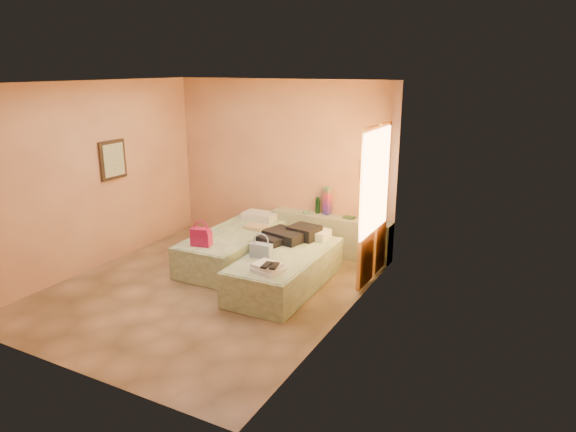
% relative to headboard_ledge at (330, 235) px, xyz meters
% --- Properties ---
extents(ground, '(4.50, 4.50, 0.00)m').
position_rel_headboard_ledge_xyz_m(ground, '(-0.98, -2.10, -0.33)').
color(ground, '#9D7F5E').
rests_on(ground, ground).
extents(room_walls, '(4.02, 4.51, 2.81)m').
position_rel_headboard_ledge_xyz_m(room_walls, '(-0.77, -1.53, 1.46)').
color(room_walls, tan).
rests_on(room_walls, ground).
extents(headboard_ledge, '(2.05, 0.30, 0.65)m').
position_rel_headboard_ledge_xyz_m(headboard_ledge, '(0.00, 0.00, 0.00)').
color(headboard_ledge, '#9CA889').
rests_on(headboard_ledge, ground).
extents(bed_left, '(0.94, 2.02, 0.50)m').
position_rel_headboard_ledge_xyz_m(bed_left, '(-1.18, -1.05, -0.08)').
color(bed_left, beige).
rests_on(bed_left, ground).
extents(bed_right, '(0.94, 2.02, 0.50)m').
position_rel_headboard_ledge_xyz_m(bed_right, '(-0.02, -1.49, -0.08)').
color(bed_right, beige).
rests_on(bed_right, ground).
extents(water_bottle, '(0.09, 0.09, 0.27)m').
position_rel_headboard_ledge_xyz_m(water_bottle, '(-0.26, 0.07, 0.46)').
color(water_bottle, '#14381F').
rests_on(water_bottle, headboard_ledge).
extents(rainbow_box, '(0.13, 0.13, 0.45)m').
position_rel_headboard_ledge_xyz_m(rainbow_box, '(-0.09, 0.08, 0.55)').
color(rainbow_box, '#B3164B').
rests_on(rainbow_box, headboard_ledge).
extents(small_dish, '(0.16, 0.16, 0.03)m').
position_rel_headboard_ledge_xyz_m(small_dish, '(-0.42, -0.02, 0.34)').
color(small_dish, '#4F9171').
rests_on(small_dish, headboard_ledge).
extents(green_book, '(0.18, 0.14, 0.03)m').
position_rel_headboard_ledge_xyz_m(green_book, '(0.31, 0.03, 0.34)').
color(green_book, '#284B31').
rests_on(green_book, headboard_ledge).
extents(flower_vase, '(0.26, 0.26, 0.26)m').
position_rel_headboard_ledge_xyz_m(flower_vase, '(0.72, 0.00, 0.45)').
color(flower_vase, white).
rests_on(flower_vase, headboard_ledge).
extents(magenta_handbag, '(0.31, 0.22, 0.27)m').
position_rel_headboard_ledge_xyz_m(magenta_handbag, '(-1.25, -1.77, 0.31)').
color(magenta_handbag, '#B3164B').
rests_on(magenta_handbag, bed_left).
extents(khaki_garment, '(0.34, 0.28, 0.05)m').
position_rel_headboard_ledge_xyz_m(khaki_garment, '(-0.98, -0.73, 0.20)').
color(khaki_garment, tan).
rests_on(khaki_garment, bed_left).
extents(clothes_pile, '(0.78, 0.78, 0.19)m').
position_rel_headboard_ledge_xyz_m(clothes_pile, '(-0.24, -1.00, 0.27)').
color(clothes_pile, black).
rests_on(clothes_pile, bed_right).
extents(blue_handbag, '(0.31, 0.15, 0.19)m').
position_rel_headboard_ledge_xyz_m(blue_handbag, '(-0.25, -1.78, 0.27)').
color(blue_handbag, '#4267A0').
rests_on(blue_handbag, bed_right).
extents(towel_stack, '(0.41, 0.37, 0.10)m').
position_rel_headboard_ledge_xyz_m(towel_stack, '(0.09, -2.18, 0.23)').
color(towel_stack, white).
rests_on(towel_stack, bed_right).
extents(sandal_pair, '(0.19, 0.24, 0.02)m').
position_rel_headboard_ledge_xyz_m(sandal_pair, '(0.15, -2.23, 0.29)').
color(sandal_pair, black).
rests_on(sandal_pair, towel_stack).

